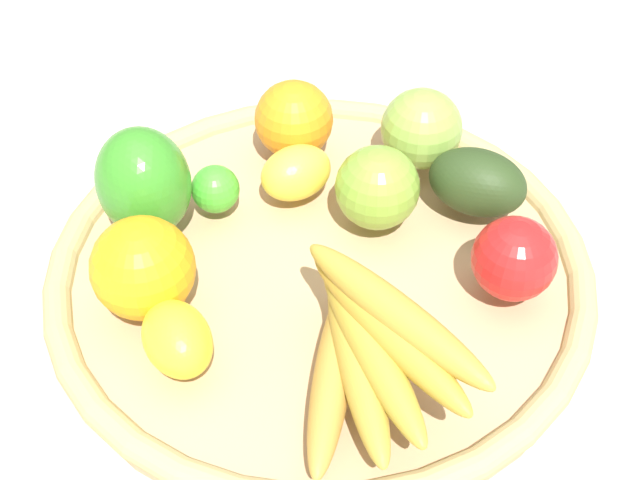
{
  "coord_description": "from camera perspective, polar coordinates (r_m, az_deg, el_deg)",
  "views": [
    {
      "loc": [
        0.52,
        0.03,
        0.57
      ],
      "look_at": [
        0.0,
        0.0,
        0.06
      ],
      "focal_mm": 51.39,
      "sensor_mm": 36.0,
      "label": 1
    }
  ],
  "objects": [
    {
      "name": "bell_pepper",
      "position": [
        0.75,
        -10.94,
        3.56
      ],
      "size": [
        0.11,
        0.11,
        0.09
      ],
      "primitive_type": "ellipsoid",
      "rotation": [
        0.0,
        0.0,
        3.74
      ],
      "color": "#328524",
      "rests_on": "basket"
    },
    {
      "name": "apple_2",
      "position": [
        0.71,
        12.0,
        -1.15
      ],
      "size": [
        0.07,
        0.07,
        0.07
      ],
      "primitive_type": "sphere",
      "rotation": [
        0.0,
        0.0,
        2.99
      ],
      "color": "red",
      "rests_on": "basket"
    },
    {
      "name": "lemon_0",
      "position": [
        0.66,
        -8.88,
        -6.11
      ],
      "size": [
        0.08,
        0.08,
        0.05
      ],
      "primitive_type": "ellipsoid",
      "rotation": [
        0.0,
        0.0,
        3.69
      ],
      "color": "yellow",
      "rests_on": "basket"
    },
    {
      "name": "apple_0",
      "position": [
        0.81,
        6.34,
        6.9
      ],
      "size": [
        0.09,
        0.09,
        0.07
      ],
      "primitive_type": "sphere",
      "rotation": [
        0.0,
        0.0,
        3.53
      ],
      "color": "#81A943",
      "rests_on": "basket"
    },
    {
      "name": "avocado",
      "position": [
        0.78,
        9.78,
        3.56
      ],
      "size": [
        0.08,
        0.1,
        0.06
      ],
      "primitive_type": "ellipsoid",
      "rotation": [
        0.0,
        0.0,
        4.36
      ],
      "color": "#263B1A",
      "rests_on": "basket"
    },
    {
      "name": "basket",
      "position": [
        0.76,
        0.0,
        -2.05
      ],
      "size": [
        0.45,
        0.45,
        0.04
      ],
      "color": "tan",
      "rests_on": "ground_plane"
    },
    {
      "name": "ground_plane",
      "position": [
        0.77,
        0.0,
        -3.04
      ],
      "size": [
        2.4,
        2.4,
        0.0
      ],
      "primitive_type": "plane",
      "color": "#B6AFA3",
      "rests_on": "ground"
    },
    {
      "name": "lemon_1",
      "position": [
        0.78,
        -1.5,
        4.21
      ],
      "size": [
        0.07,
        0.08,
        0.05
      ],
      "primitive_type": "ellipsoid",
      "rotation": [
        0.0,
        0.0,
        2.16
      ],
      "color": "yellow",
      "rests_on": "basket"
    },
    {
      "name": "orange_0",
      "position": [
        0.82,
        -1.64,
        7.52
      ],
      "size": [
        0.07,
        0.07,
        0.07
      ],
      "primitive_type": "sphere",
      "rotation": [
        0.0,
        0.0,
        1.58
      ],
      "color": "orange",
      "rests_on": "basket"
    },
    {
      "name": "apple_1",
      "position": [
        0.75,
        3.59,
        3.28
      ],
      "size": [
        0.1,
        0.1,
        0.07
      ],
      "primitive_type": "sphere",
      "rotation": [
        0.0,
        0.0,
        2.35
      ],
      "color": "#76A435",
      "rests_on": "basket"
    },
    {
      "name": "banana_bunch",
      "position": [
        0.63,
        3.05,
        -6.55
      ],
      "size": [
        0.18,
        0.14,
        0.08
      ],
      "color": "#B38737",
      "rests_on": "basket"
    },
    {
      "name": "orange_1",
      "position": [
        0.69,
        -10.98,
        -1.73
      ],
      "size": [
        0.09,
        0.09,
        0.08
      ],
      "primitive_type": "sphere",
      "rotation": [
        0.0,
        0.0,
        1.68
      ],
      "color": "orange",
      "rests_on": "basket"
    },
    {
      "name": "lime_0",
      "position": [
        0.78,
        -6.53,
        3.17
      ],
      "size": [
        0.05,
        0.05,
        0.04
      ],
      "primitive_type": "sphere",
      "rotation": [
        0.0,
        0.0,
        6.07
      ],
      "color": "green",
      "rests_on": "basket"
    }
  ]
}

